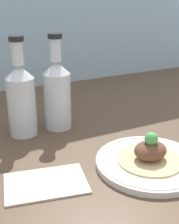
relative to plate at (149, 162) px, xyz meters
The scene contains 6 objects.
ground_plane 13.70cm from the plate, 106.12° to the left, with size 180.00×110.00×4.00cm, color brown.
plate is the anchor object (origin of this frame).
plated_food 2.35cm from the plate, 82.87° to the left, with size 13.66×13.66×6.34cm.
cider_bottle_left 34.25cm from the plate, 125.88° to the left, with size 7.00×7.00×24.57cm.
cider_bottle_right 29.96cm from the plate, 110.46° to the left, with size 7.00×7.00×24.57cm.
napkin 21.87cm from the plate, behind, with size 17.10×13.09×0.80cm.
Camera 1 is at (-32.52, -58.02, 34.78)cm, focal length 50.00 mm.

